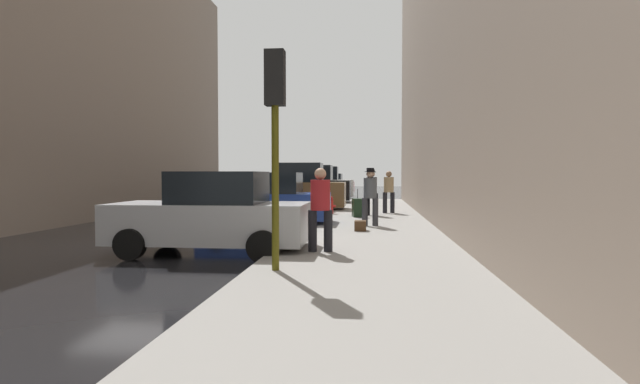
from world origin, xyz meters
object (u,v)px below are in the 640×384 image
object	(u,v)px
pedestrian_with_fedora	(372,190)
pedestrian_in_tan_coat	(389,190)
traffic_light	(275,111)
duffel_bag	(360,226)
rolling_suitcase	(358,208)
parked_silver_sedan	(212,215)
parked_blue_sedan	(267,201)
parked_red_hatchback	(328,185)
pedestrian_with_beanie	(370,194)
parked_white_van	(320,185)
fire_hydrant	(331,205)
pedestrian_in_red_jacket	(320,205)
parked_bronze_suv	(296,190)
parked_black_suv	(311,186)

from	to	relation	value
pedestrian_with_fedora	pedestrian_in_tan_coat	xyz separation A→B (m)	(0.70, 1.25, -0.03)
traffic_light	duffel_bag	xyz separation A→B (m)	(1.27, 5.91, -2.47)
pedestrian_in_tan_coat	rolling_suitcase	world-z (taller)	pedestrian_in_tan_coat
parked_silver_sedan	parked_blue_sedan	bearing A→B (deg)	90.00
parked_red_hatchback	pedestrian_with_beanie	size ratio (longest dim) A/B	2.40
parked_red_hatchback	pedestrian_with_fedora	xyz separation A→B (m)	(3.45, -20.38, 0.29)
parked_white_van	pedestrian_in_tan_coat	bearing A→B (deg)	-72.39
fire_hydrant	pedestrian_in_red_jacket	xyz separation A→B (m)	(0.59, -9.87, 0.61)
fire_hydrant	parked_bronze_suv	bearing A→B (deg)	124.51
parked_silver_sedan	parked_red_hatchback	xyz separation A→B (m)	(-0.00, 29.17, 0.00)
parked_red_hatchback	parked_white_van	bearing A→B (deg)	-90.00
traffic_light	pedestrian_with_beanie	xyz separation A→B (m)	(1.54, 7.26, -1.62)
parked_silver_sedan	pedestrian_with_fedora	xyz separation A→B (m)	(3.45, 8.79, 0.29)
duffel_bag	parked_bronze_suv	bearing A→B (deg)	109.95
parked_silver_sedan	traffic_light	bearing A→B (deg)	-52.30
pedestrian_with_beanie	pedestrian_in_red_jacket	world-z (taller)	pedestrian_with_beanie
traffic_light	rolling_suitcase	xyz separation A→B (m)	(1.07, 10.48, -2.27)
parked_blue_sedan	traffic_light	bearing A→B (deg)	-77.04
parked_bronze_suv	pedestrian_in_tan_coat	size ratio (longest dim) A/B	2.70
fire_hydrant	traffic_light	distance (m)	12.11
parked_white_van	pedestrian_in_tan_coat	distance (m)	13.69
parked_silver_sedan	parked_white_van	bearing A→B (deg)	90.00
parked_bronze_suv	parked_white_van	distance (m)	10.96
parked_blue_sedan	pedestrian_with_beanie	distance (m)	3.50
parked_white_van	rolling_suitcase	distance (m)	15.30
parked_silver_sedan	pedestrian_in_red_jacket	xyz separation A→B (m)	(2.39, -0.37, 0.26)
pedestrian_in_tan_coat	pedestrian_with_beanie	distance (m)	5.22
rolling_suitcase	traffic_light	bearing A→B (deg)	-95.85
parked_bronze_suv	duffel_bag	bearing A→B (deg)	-70.05
parked_red_hatchback	pedestrian_in_red_jacket	bearing A→B (deg)	-85.37
parked_red_hatchback	pedestrian_in_red_jacket	xyz separation A→B (m)	(2.39, -29.54, 0.26)
pedestrian_in_red_jacket	duffel_bag	size ratio (longest dim) A/B	3.89
pedestrian_with_fedora	duffel_bag	bearing A→B (deg)	-93.50
traffic_light	pedestrian_in_tan_coat	distance (m)	12.75
parked_blue_sedan	fire_hydrant	xyz separation A→B (m)	(1.80, 3.85, -0.35)
parked_blue_sedan	traffic_light	size ratio (longest dim) A/B	1.17
parked_red_hatchback	pedestrian_in_red_jacket	world-z (taller)	pedestrian_in_red_jacket
pedestrian_with_fedora	duffel_bag	size ratio (longest dim) A/B	4.04
duffel_bag	parked_black_suv	bearing A→B (deg)	102.26
parked_black_suv	rolling_suitcase	size ratio (longest dim) A/B	4.44
parked_black_suv	pedestrian_with_beanie	xyz separation A→B (m)	(3.39, -13.03, 0.10)
parked_red_hatchback	duffel_bag	xyz separation A→B (m)	(3.12, -25.65, -0.56)
fire_hydrant	duffel_bag	size ratio (longest dim) A/B	1.60
fire_hydrant	rolling_suitcase	bearing A→B (deg)	-51.66
traffic_light	parked_silver_sedan	bearing A→B (deg)	127.70
parked_red_hatchback	pedestrian_with_beanie	world-z (taller)	pedestrian_with_beanie
traffic_light	pedestrian_in_tan_coat	world-z (taller)	traffic_light
pedestrian_in_tan_coat	rolling_suitcase	bearing A→B (deg)	-121.87
parked_red_hatchback	pedestrian_with_fedora	size ratio (longest dim) A/B	2.40
duffel_bag	parked_red_hatchback	bearing A→B (deg)	96.94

